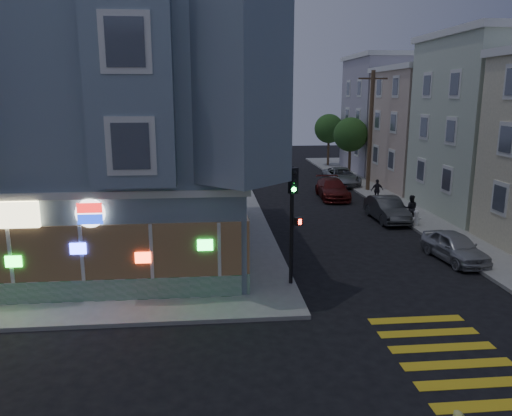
{
  "coord_description": "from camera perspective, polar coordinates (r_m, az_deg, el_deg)",
  "views": [
    {
      "loc": [
        -0.32,
        -13.23,
        7.37
      ],
      "look_at": [
        1.53,
        6.08,
        2.95
      ],
      "focal_mm": 35.0,
      "sensor_mm": 36.0,
      "label": 1
    }
  ],
  "objects": [
    {
      "name": "parked_car_b",
      "position": [
        30.73,
        14.72,
        -0.12
      ],
      "size": [
        1.56,
        4.34,
        1.43
      ],
      "primitive_type": "imported",
      "rotation": [
        0.0,
        0.0,
        0.01
      ],
      "color": "#35373A",
      "rests_on": "ground"
    },
    {
      "name": "parked_car_a",
      "position": [
        24.33,
        21.77,
        -4.14
      ],
      "size": [
        1.93,
        4.0,
        1.32
      ],
      "primitive_type": "imported",
      "rotation": [
        0.0,
        0.0,
        0.1
      ],
      "color": "#A5A7AD",
      "rests_on": "ground"
    },
    {
      "name": "parked_car_c",
      "position": [
        36.6,
        8.73,
        2.18
      ],
      "size": [
        2.22,
        4.96,
        1.41
      ],
      "primitive_type": "imported",
      "rotation": [
        0.0,
        0.0,
        -0.05
      ],
      "color": "#5D1715",
      "rests_on": "ground"
    },
    {
      "name": "pedestrian_b",
      "position": [
        35.61,
        13.68,
        1.99
      ],
      "size": [
        0.91,
        0.45,
        1.51
      ],
      "primitive_type": "imported",
      "rotation": [
        0.0,
        0.0,
        3.23
      ],
      "color": "#27222A",
      "rests_on": "sidewalk_ne"
    },
    {
      "name": "row_house_d",
      "position": [
        51.26,
        17.55,
        10.03
      ],
      "size": [
        12.0,
        8.6,
        10.5
      ],
      "primitive_type": "cube",
      "color": "#97909E",
      "rests_on": "sidewalk_ne"
    },
    {
      "name": "corner_building",
      "position": [
        24.92,
        -18.86,
        8.57
      ],
      "size": [
        14.6,
        14.6,
        11.4
      ],
      "color": "slate",
      "rests_on": "sidewalk_nw"
    },
    {
      "name": "utility_pole",
      "position": [
        39.3,
        12.96,
        8.74
      ],
      "size": [
        2.2,
        0.3,
        9.0
      ],
      "color": "#4C3826",
      "rests_on": "sidewalk_ne"
    },
    {
      "name": "sidewalk_ne",
      "position": [
        43.7,
        26.89,
        1.81
      ],
      "size": [
        24.0,
        42.0,
        0.15
      ],
      "primitive_type": "cube",
      "color": "gray",
      "rests_on": "ground"
    },
    {
      "name": "pedestrian_a",
      "position": [
        30.23,
        17.27,
        -0.05
      ],
      "size": [
        0.91,
        0.8,
        1.58
      ],
      "primitive_type": "imported",
      "rotation": [
        0.0,
        0.0,
        2.83
      ],
      "color": "black",
      "rests_on": "sidewalk_ne"
    },
    {
      "name": "parked_car_d",
      "position": [
        42.26,
        9.73,
        3.57
      ],
      "size": [
        2.37,
        5.12,
        1.42
      ],
      "primitive_type": "imported",
      "rotation": [
        0.0,
        0.0,
        0.0
      ],
      "color": "gray",
      "rests_on": "ground"
    },
    {
      "name": "fire_hydrant",
      "position": [
        29.57,
        17.83,
        -1.02
      ],
      "size": [
        0.51,
        0.29,
        0.88
      ],
      "color": "silver",
      "rests_on": "sidewalk_ne"
    },
    {
      "name": "ground",
      "position": [
        15.15,
        -3.73,
        -16.31
      ],
      "size": [
        120.0,
        120.0,
        0.0
      ],
      "primitive_type": "plane",
      "color": "black",
      "rests_on": "ground"
    },
    {
      "name": "row_house_c",
      "position": [
        43.15,
        22.12,
        8.28
      ],
      "size": [
        12.0,
        8.6,
        9.0
      ],
      "primitive_type": "cube",
      "color": "#BBA590",
      "rests_on": "sidewalk_ne"
    },
    {
      "name": "traffic_signal",
      "position": [
        18.84,
        4.24,
        0.22
      ],
      "size": [
        0.59,
        0.52,
        4.62
      ],
      "rotation": [
        0.0,
        0.0,
        0.42
      ],
      "color": "black",
      "rests_on": "sidewalk_nw"
    },
    {
      "name": "sidewalk_nw",
      "position": [
        39.24,
        -24.99,
        0.89
      ],
      "size": [
        33.0,
        42.0,
        0.15
      ],
      "primitive_type": "cube",
      "color": "gray",
      "rests_on": "ground"
    },
    {
      "name": "street_tree_near",
      "position": [
        45.14,
        10.76,
        8.23
      ],
      "size": [
        3.0,
        3.0,
        5.3
      ],
      "color": "#4C3826",
      "rests_on": "sidewalk_ne"
    },
    {
      "name": "street_tree_far",
      "position": [
        52.85,
        8.34,
        8.96
      ],
      "size": [
        3.0,
        3.0,
        5.3
      ],
      "color": "#4C3826",
      "rests_on": "sidewalk_ne"
    }
  ]
}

